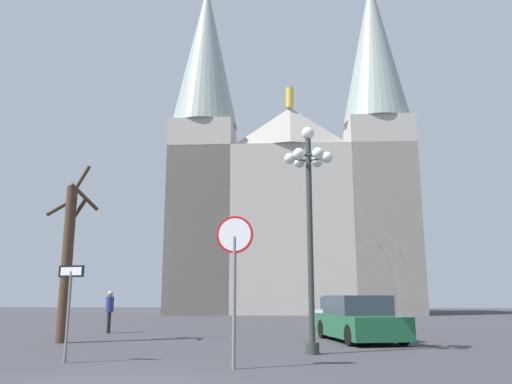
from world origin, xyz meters
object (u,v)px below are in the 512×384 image
bare_tree (68,255)px  cathedral (291,192)px  street_lamp (309,199)px  parked_car_near_green (359,320)px  one_way_arrow_sign (69,299)px  stop_sign (235,259)px  pedestrian_walking (110,307)px  parked_car_far_silver (350,314)px

bare_tree → cathedral: bearing=76.8°
street_lamp → parked_car_near_green: bearing=68.3°
one_way_arrow_sign → stop_sign: bearing=-8.6°
cathedral → parked_car_near_green: 29.03m
cathedral → street_lamp: size_ratio=5.13×
cathedral → pedestrian_walking: bearing=-106.1°
street_lamp → pedestrian_walking: bearing=139.7°
stop_sign → parked_car_near_green: 7.86m
stop_sign → street_lamp: size_ratio=0.52×
one_way_arrow_sign → parked_car_far_silver: 15.28m
stop_sign → parked_car_near_green: bearing=64.8°
one_way_arrow_sign → pedestrian_walking: one_way_arrow_sign is taller
cathedral → one_way_arrow_sign: 34.98m
parked_car_far_silver → one_way_arrow_sign: bearing=-119.5°
cathedral → parked_car_near_green: cathedral is taller
one_way_arrow_sign → parked_car_near_green: bearing=41.5°
parked_car_far_silver → pedestrian_walking: bearing=-159.0°
parked_car_near_green → one_way_arrow_sign: bearing=-138.5°
street_lamp → bare_tree: size_ratio=1.03×
parked_car_far_silver → pedestrian_walking: (-10.21, -3.92, 0.35)m
one_way_arrow_sign → parked_car_far_silver: one_way_arrow_sign is taller
stop_sign → street_lamp: (1.66, 2.92, 1.84)m
cathedral → pedestrian_walking: (-6.93, -24.08, -9.75)m
stop_sign → pedestrian_walking: bearing=123.7°
one_way_arrow_sign → parked_car_far_silver: bearing=60.5°
parked_car_far_silver → street_lamp: bearing=-100.0°
bare_tree → parked_car_far_silver: 13.26m
cathedral → parked_car_far_silver: cathedral is taller
stop_sign → bare_tree: (-6.40, 5.42, 0.57)m
pedestrian_walking → parked_car_far_silver: bearing=21.0°
parked_car_near_green → parked_car_far_silver: parked_car_near_green is taller
parked_car_far_silver → parked_car_near_green: bearing=-92.6°
street_lamp → bare_tree: street_lamp is taller
parked_car_near_green → pedestrian_walking: pedestrian_walking is taller
stop_sign → street_lamp: street_lamp is taller
stop_sign → parked_car_far_silver: 14.42m
cathedral → street_lamp: (1.36, -31.11, -6.67)m
parked_car_near_green → parked_car_far_silver: 6.91m
cathedral → bare_tree: cathedral is taller
bare_tree → pedestrian_walking: bare_tree is taller
bare_tree → parked_car_near_green: (9.68, 1.55, -2.13)m
stop_sign → parked_car_far_silver: stop_sign is taller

